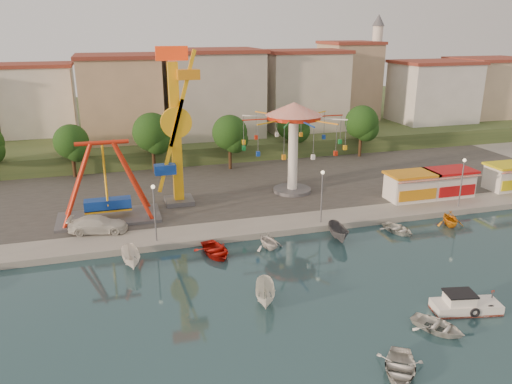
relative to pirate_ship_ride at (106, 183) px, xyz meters
name	(u,v)px	position (x,y,z in m)	size (l,w,h in m)	color
ground	(289,307)	(12.02, -19.77, -4.39)	(200.00, 200.00, 0.00)	#132D36
quay_deck	(174,133)	(12.02, 42.23, -4.09)	(200.00, 100.00, 0.60)	#9E998E
asphalt_pad	(208,180)	(12.02, 10.23, -3.79)	(90.00, 28.00, 0.01)	#4C4944
hill_terrace	(170,122)	(12.02, 47.23, -2.89)	(200.00, 60.00, 3.00)	#384C26
pirate_ship_ride	(106,183)	(0.00, 0.00, 0.00)	(10.00, 5.00, 8.00)	#59595E
kamikaze_tower	(177,131)	(7.57, 2.53, 4.20)	(4.12, 3.10, 16.50)	#59595E
wave_swinger	(294,127)	(20.62, 2.95, 3.80)	(11.60, 11.60, 10.40)	#59595E
booth_left	(410,186)	(32.21, -3.28, -2.23)	(5.40, 3.78, 3.08)	white
booth_mid	(449,182)	(37.23, -3.28, -2.23)	(5.40, 3.78, 3.08)	white
booth_right	(509,176)	(45.51, -3.28, -2.23)	(5.40, 3.78, 3.08)	white
lamp_post_1	(155,215)	(4.02, -6.77, -1.29)	(0.14, 0.14, 5.00)	#59595E
lamp_post_2	(322,198)	(20.02, -6.77, -1.29)	(0.14, 0.14, 5.00)	#59595E
lamp_post_3	(461,184)	(36.02, -6.77, -1.29)	(0.14, 0.14, 5.00)	#59595E
tree_1	(71,142)	(-3.98, 16.47, 0.81)	(4.35, 4.35, 6.80)	#382314
tree_2	(152,132)	(6.02, 16.04, 1.52)	(5.02, 5.02, 7.85)	#382314
tree_3	(230,133)	(16.02, 14.59, 1.16)	(4.68, 4.68, 7.32)	#382314
tree_4	(293,123)	(26.02, 17.59, 1.35)	(4.86, 4.86, 7.60)	#382314
tree_5	(362,122)	(36.02, 15.77, 1.31)	(4.83, 4.83, 7.54)	#382314
building_1	(37,109)	(-9.31, 31.61, 2.92)	(12.33, 9.01, 8.63)	silver
building_2	(127,96)	(3.83, 32.19, 4.22)	(11.95, 9.28, 11.23)	tan
building_3	(218,102)	(17.62, 29.03, 3.20)	(12.59, 10.50, 9.20)	beige
building_4	(291,96)	(31.09, 32.43, 3.22)	(10.75, 9.23, 9.24)	beige
building_5	(366,88)	(44.39, 30.56, 4.21)	(12.77, 10.96, 11.21)	tan
building_6	(430,84)	(56.17, 29.00, 4.78)	(8.23, 8.98, 12.36)	silver
building_7	(466,89)	(68.05, 33.94, 2.99)	(11.59, 10.93, 8.76)	beige
minaret	(376,63)	(48.02, 34.23, 8.15)	(2.80, 2.80, 18.00)	silver
cabin_motorboat	(464,306)	(23.55, -23.73, -3.96)	(4.89, 2.64, 1.63)	white
rowboat_a	(438,326)	(20.32, -25.26, -4.03)	(2.49, 3.49, 0.72)	silver
rowboat_b	(400,368)	(15.61, -28.29, -4.00)	(2.70, 3.79, 0.78)	silver
skiff	(266,294)	(10.56, -18.70, -3.67)	(1.41, 3.75, 1.45)	white
van	(98,224)	(-0.99, -3.24, -3.02)	(2.17, 5.34, 1.55)	silver
moored_boat_2	(131,258)	(1.63, -9.97, -3.67)	(1.42, 3.76, 1.45)	white
moored_boat_3	(215,251)	(8.73, -9.97, -3.96)	(2.99, 4.18, 0.87)	#B8170E
moored_boat_4	(269,241)	(13.61, -9.97, -3.64)	(2.47, 2.87, 1.51)	silver
moored_boat_5	(338,232)	(20.43, -9.97, -3.66)	(1.43, 3.81, 1.47)	#515155
moored_boat_6	(398,229)	(26.72, -9.97, -4.03)	(2.50, 3.50, 0.72)	silver
moored_boat_7	(450,218)	(32.61, -9.97, -3.61)	(2.56, 2.96, 1.56)	orange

